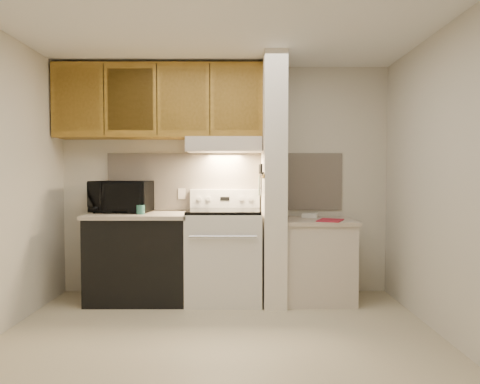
{
  "coord_description": "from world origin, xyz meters",
  "views": [
    {
      "loc": [
        0.16,
        -3.26,
        1.31
      ],
      "look_at": [
        0.16,
        0.75,
        1.15
      ],
      "focal_mm": 32.0,
      "sensor_mm": 36.0,
      "label": 1
    }
  ],
  "objects": [
    {
      "name": "floor",
      "position": [
        0.0,
        0.0,
        0.0
      ],
      "size": [
        3.6,
        3.6,
        0.0
      ],
      "primitive_type": "plane",
      "color": "#C2B694",
      "rests_on": "ground"
    },
    {
      "name": "ceiling",
      "position": [
        0.0,
        0.0,
        2.5
      ],
      "size": [
        3.6,
        3.6,
        0.0
      ],
      "primitive_type": "plane",
      "rotation": [
        3.14,
        0.0,
        0.0
      ],
      "color": "white",
      "rests_on": "wall_back"
    },
    {
      "name": "wall_back",
      "position": [
        0.0,
        1.5,
        1.25
      ],
      "size": [
        3.6,
        2.5,
        0.02
      ],
      "primitive_type": "cube",
      "rotation": [
        1.57,
        0.0,
        0.0
      ],
      "color": "beige",
      "rests_on": "floor"
    },
    {
      "name": "wall_right",
      "position": [
        1.8,
        0.0,
        1.25
      ],
      "size": [
        0.02,
        3.0,
        2.5
      ],
      "primitive_type": "cube",
      "color": "beige",
      "rests_on": "floor"
    },
    {
      "name": "backsplash",
      "position": [
        0.0,
        1.49,
        1.24
      ],
      "size": [
        2.6,
        0.02,
        0.63
      ],
      "primitive_type": "cube",
      "color": "beige",
      "rests_on": "wall_back"
    },
    {
      "name": "range_body",
      "position": [
        0.0,
        1.16,
        0.46
      ],
      "size": [
        0.76,
        0.65,
        0.92
      ],
      "primitive_type": "cube",
      "color": "silver",
      "rests_on": "floor"
    },
    {
      "name": "oven_window",
      "position": [
        0.0,
        0.84,
        0.5
      ],
      "size": [
        0.5,
        0.01,
        0.3
      ],
      "primitive_type": "cube",
      "color": "black",
      "rests_on": "range_body"
    },
    {
      "name": "oven_handle",
      "position": [
        0.0,
        0.8,
        0.72
      ],
      "size": [
        0.65,
        0.02,
        0.02
      ],
      "primitive_type": "cylinder",
      "rotation": [
        0.0,
        1.57,
        0.0
      ],
      "color": "silver",
      "rests_on": "range_body"
    },
    {
      "name": "cooktop",
      "position": [
        0.0,
        1.16,
        0.94
      ],
      "size": [
        0.74,
        0.64,
        0.03
      ],
      "primitive_type": "cube",
      "color": "black",
      "rests_on": "range_body"
    },
    {
      "name": "range_backguard",
      "position": [
        0.0,
        1.44,
        1.05
      ],
      "size": [
        0.76,
        0.08,
        0.2
      ],
      "primitive_type": "cube",
      "color": "silver",
      "rests_on": "range_body"
    },
    {
      "name": "range_display",
      "position": [
        0.0,
        1.4,
        1.05
      ],
      "size": [
        0.1,
        0.01,
        0.04
      ],
      "primitive_type": "cube",
      "color": "black",
      "rests_on": "range_backguard"
    },
    {
      "name": "range_knob_left_outer",
      "position": [
        -0.28,
        1.4,
        1.05
      ],
      "size": [
        0.05,
        0.02,
        0.05
      ],
      "primitive_type": "cylinder",
      "rotation": [
        1.57,
        0.0,
        0.0
      ],
      "color": "silver",
      "rests_on": "range_backguard"
    },
    {
      "name": "range_knob_left_inner",
      "position": [
        -0.18,
        1.4,
        1.05
      ],
      "size": [
        0.05,
        0.02,
        0.05
      ],
      "primitive_type": "cylinder",
      "rotation": [
        1.57,
        0.0,
        0.0
      ],
      "color": "silver",
      "rests_on": "range_backguard"
    },
    {
      "name": "range_knob_right_inner",
      "position": [
        0.18,
        1.4,
        1.05
      ],
      "size": [
        0.05,
        0.02,
        0.05
      ],
      "primitive_type": "cylinder",
      "rotation": [
        1.57,
        0.0,
        0.0
      ],
      "color": "silver",
      "rests_on": "range_backguard"
    },
    {
      "name": "range_knob_right_outer",
      "position": [
        0.28,
        1.4,
        1.05
      ],
      "size": [
        0.05,
        0.02,
        0.05
      ],
      "primitive_type": "cylinder",
      "rotation": [
        1.57,
        0.0,
        0.0
      ],
      "color": "silver",
      "rests_on": "range_backguard"
    },
    {
      "name": "dishwasher_front",
      "position": [
        -0.88,
        1.17,
        0.43
      ],
      "size": [
        1.0,
        0.63,
        0.87
      ],
      "primitive_type": "cube",
      "color": "black",
      "rests_on": "floor"
    },
    {
      "name": "left_countertop",
      "position": [
        -0.88,
        1.17,
        0.89
      ],
      "size": [
        1.04,
        0.67,
        0.04
      ],
      "primitive_type": "cube",
      "color": "#B6A794",
      "rests_on": "dishwasher_front"
    },
    {
      "name": "spoon_rest",
      "position": [
        -1.23,
        1.36,
        0.92
      ],
      "size": [
        0.21,
        0.09,
        0.01
      ],
      "primitive_type": "cube",
      "rotation": [
        0.0,
        0.0,
        0.13
      ],
      "color": "black",
      "rests_on": "left_countertop"
    },
    {
      "name": "teal_jar",
      "position": [
        -0.84,
        1.06,
        0.96
      ],
      "size": [
        0.1,
        0.1,
        0.09
      ],
      "primitive_type": "cylinder",
      "rotation": [
        0.0,
        0.0,
        0.26
      ],
      "color": "#286155",
      "rests_on": "left_countertop"
    },
    {
      "name": "outlet",
      "position": [
        -0.48,
        1.48,
        1.1
      ],
      "size": [
        0.08,
        0.01,
        0.12
      ],
      "primitive_type": "cube",
      "color": "beige",
      "rests_on": "backsplash"
    },
    {
      "name": "microwave",
      "position": [
        -1.1,
        1.31,
        1.08
      ],
      "size": [
        0.63,
        0.44,
        0.33
      ],
      "primitive_type": "imported",
      "rotation": [
        0.0,
        0.0,
        -0.06
      ],
      "color": "black",
      "rests_on": "left_countertop"
    },
    {
      "name": "partition_pillar",
      "position": [
        0.51,
        1.15,
        1.25
      ],
      "size": [
        0.22,
        0.7,
        2.5
      ],
      "primitive_type": "cube",
      "color": "silver",
      "rests_on": "floor"
    },
    {
      "name": "pillar_trim",
      "position": [
        0.39,
        1.15,
        1.3
      ],
      "size": [
        0.01,
        0.7,
        0.04
      ],
      "primitive_type": "cube",
      "color": "olive",
      "rests_on": "partition_pillar"
    },
    {
      "name": "knife_strip",
      "position": [
        0.39,
        1.1,
        1.32
      ],
      "size": [
        0.02,
        0.42,
        0.04
      ],
      "primitive_type": "cube",
      "color": "black",
      "rests_on": "partition_pillar"
    },
    {
      "name": "knife_blade_a",
      "position": [
        0.38,
        0.94,
        1.22
      ],
      "size": [
        0.01,
        0.03,
        0.16
      ],
      "primitive_type": "cube",
      "color": "silver",
      "rests_on": "knife_strip"
    },
    {
      "name": "knife_handle_a",
      "position": [
        0.38,
        0.93,
        1.37
      ],
      "size": [
        0.02,
        0.02,
        0.1
      ],
      "primitive_type": "cylinder",
      "color": "black",
      "rests_on": "knife_strip"
    },
    {
      "name": "knife_blade_b",
      "position": [
        0.38,
        1.01,
        1.21
      ],
      "size": [
        0.01,
        0.04,
        0.18
      ],
      "primitive_type": "cube",
      "color": "silver",
      "rests_on": "knife_strip"
    },
    {
      "name": "knife_handle_b",
      "position": [
        0.38,
        1.03,
        1.37
      ],
      "size": [
        0.02,
        0.02,
        0.1
      ],
      "primitive_type": "cylinder",
      "color": "black",
      "rests_on": "knife_strip"
    },
    {
      "name": "knife_blade_c",
      "position": [
        0.38,
        1.11,
        1.2
      ],
      "size": [
        0.01,
        0.04,
        0.2
      ],
      "primitive_type": "cube",
      "color": "silver",
      "rests_on": "knife_strip"
    },
    {
      "name": "knife_handle_c",
      "position": [
        0.38,
        1.09,
        1.37
      ],
      "size": [
        0.02,
        0.02,
        0.1
      ],
      "primitive_type": "cylinder",
      "color": "black",
      "rests_on": "knife_strip"
    },
    {
      "name": "knife_blade_d",
      "position": [
        0.38,
        1.18,
        1.22
      ],
      "size": [
        0.01,
        0.04,
        0.16
      ],
      "primitive_type": "cube",
      "color": "silver",
      "rests_on": "knife_strip"
    },
    {
      "name": "knife_handle_d",
      "position": [
        0.38,
        1.19,
        1.37
      ],
      "size": [
        0.02,
        0.02,
        0.1
      ],
      "primitive_type": "cylinder",
      "color": "black",
      "rests_on": "knife_strip"
    },
    {
      "name": "knife_blade_e",
      "position": [
        0.38,
        1.27,
        1.21
      ],
      "size": [
        0.01,
        0.04,
        0.18
      ],
      "primitive_type": "cube",
      "color": "silver",
      "rests_on": "knife_strip"
    },
    {
      "name": "knife_handle_e",
      "position": [
        0.38,
        1.27,
        1.37
      ],
      "size": [
        0.02,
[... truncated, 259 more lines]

